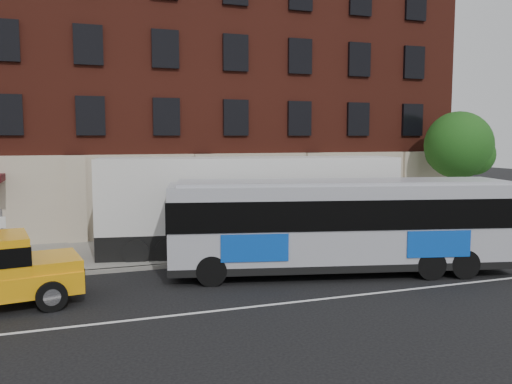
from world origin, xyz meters
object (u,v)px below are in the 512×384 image
object	(u,v)px
sign_pole	(2,239)
street_tree	(459,148)
city_bus	(342,222)
shipping_container	(249,207)

from	to	relation	value
sign_pole	street_tree	size ratio (longest dim) A/B	0.40
street_tree	city_bus	bearing A→B (deg)	-148.65
street_tree	city_bus	world-z (taller)	street_tree
sign_pole	city_bus	bearing A→B (deg)	-14.74
sign_pole	street_tree	world-z (taller)	street_tree
city_bus	shipping_container	size ratio (longest dim) A/B	1.01
sign_pole	street_tree	distance (m)	22.49
sign_pole	shipping_container	distance (m)	9.46
sign_pole	street_tree	bearing A→B (deg)	8.61
shipping_container	city_bus	bearing A→B (deg)	-62.06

